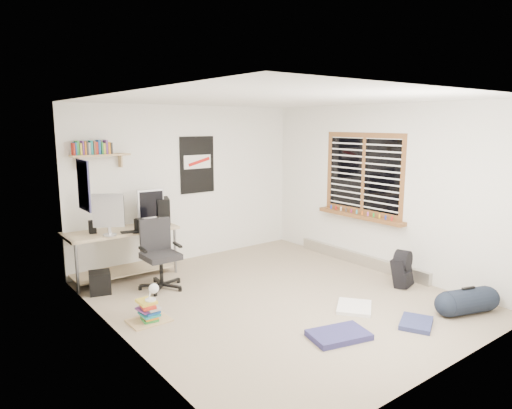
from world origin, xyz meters
TOP-DOWN VIEW (x-y plane):
  - floor at (0.00, 0.00)m, footprint 4.00×4.50m
  - ceiling at (0.00, 0.00)m, footprint 4.00×4.50m
  - back_wall at (0.00, 2.25)m, footprint 4.00×0.01m
  - left_wall at (-2.00, 0.00)m, footprint 0.01×4.50m
  - right_wall at (2.00, 0.00)m, footprint 0.01×4.50m
  - desk at (-1.27, 2.00)m, footprint 1.69×1.25m
  - monitor_left at (-1.53, 1.72)m, footprint 0.41×0.30m
  - monitor_right at (-0.83, 1.92)m, footprint 0.40×0.13m
  - pc_tower at (-0.60, 2.00)m, footprint 0.31×0.42m
  - keyboard at (-1.14, 1.72)m, footprint 0.46×0.24m
  - speaker_left at (-1.67, 2.00)m, footprint 0.11×0.11m
  - speaker_right at (-1.11, 1.72)m, footprint 0.12×0.12m
  - office_chair at (-1.02, 1.23)m, footprint 0.68×0.68m
  - wall_shelf at (-1.45, 2.14)m, footprint 0.80×0.22m
  - poster_back_wall at (0.15, 2.23)m, footprint 0.62×0.03m
  - poster_left_wall at (-1.99, 1.20)m, footprint 0.02×0.42m
  - window at (1.95, 0.30)m, footprint 0.10×1.50m
  - baseboard_heater at (1.96, 0.30)m, footprint 0.08×2.50m
  - backpack at (1.64, -0.70)m, footprint 0.35×0.31m
  - duffel_bag at (1.48, -1.72)m, footprint 0.38×0.38m
  - tshirt at (0.52, -0.83)m, footprint 0.62×0.60m
  - jeans_a at (-0.20, -1.24)m, footprint 0.69×0.53m
  - jeans_b at (0.71, -1.55)m, footprint 0.53×0.49m
  - book_stack at (-1.61, 0.36)m, footprint 0.50×0.45m
  - desk_lamp at (-1.59, 0.34)m, footprint 0.17×0.23m
  - subwoofer at (-1.75, 1.57)m, footprint 0.33×0.33m

SIDE VIEW (x-z plane):
  - floor at x=0.00m, z-range -0.01..0.00m
  - tshirt at x=0.52m, z-range 0.00..0.04m
  - jeans_b at x=0.71m, z-range 0.00..0.05m
  - jeans_a at x=-0.20m, z-range 0.00..0.06m
  - baseboard_heater at x=1.96m, z-range 0.00..0.18m
  - duffel_bag at x=1.48m, z-range -0.15..0.43m
  - subwoofer at x=-1.75m, z-range -0.01..0.29m
  - book_stack at x=-1.61m, z-range 0.01..0.29m
  - backpack at x=1.64m, z-range 0.00..0.40m
  - desk at x=-1.27m, z-range 0.01..0.72m
  - desk_lamp at x=-1.59m, z-range 0.28..0.48m
  - office_chair at x=-1.02m, z-range 0.02..0.96m
  - keyboard at x=-1.14m, z-range 0.71..0.73m
  - speaker_left at x=-1.67m, z-range 0.71..0.90m
  - speaker_right at x=-1.11m, z-range 0.71..0.90m
  - pc_tower at x=-0.60m, z-range 0.71..1.11m
  - monitor_right at x=-0.83m, z-range 0.71..1.13m
  - monitor_left at x=-1.53m, z-range 0.71..1.16m
  - back_wall at x=0.00m, z-range 0.00..2.50m
  - left_wall at x=-2.00m, z-range 0.00..2.50m
  - right_wall at x=2.00m, z-range 0.00..2.50m
  - window at x=1.95m, z-range 0.82..2.08m
  - poster_left_wall at x=-1.99m, z-range 1.20..1.80m
  - poster_back_wall at x=0.15m, z-range 1.09..2.01m
  - wall_shelf at x=-1.45m, z-range 1.66..1.90m
  - ceiling at x=0.00m, z-range 2.50..2.51m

